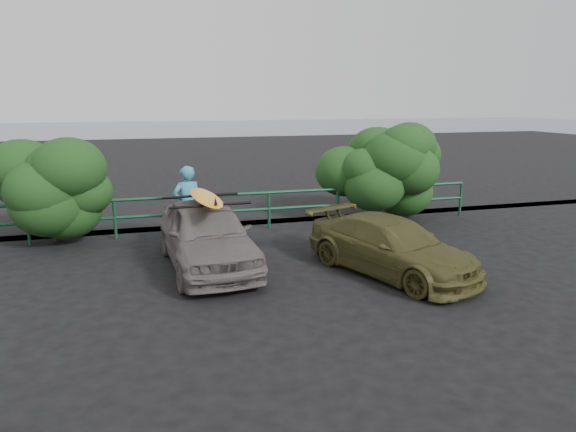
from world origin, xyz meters
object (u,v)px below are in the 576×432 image
(guardrail, at_px, (233,212))
(surfboard, at_px, (206,197))
(sedan, at_px, (207,235))
(olive_vehicle, at_px, (391,246))
(man, at_px, (188,205))

(guardrail, height_order, surfboard, surfboard)
(surfboard, bearing_deg, sedan, 0.00)
(surfboard, bearing_deg, olive_vehicle, -26.01)
(sedan, relative_size, surfboard, 1.71)
(guardrail, bearing_deg, olive_vehicle, -59.76)
(olive_vehicle, distance_m, man, 5.07)
(man, bearing_deg, surfboard, 86.68)
(guardrail, bearing_deg, man, -145.14)
(sedan, relative_size, man, 2.16)
(guardrail, xyz_separation_m, sedan, (-1.04, -2.84, 0.18))
(olive_vehicle, bearing_deg, sedan, 136.54)
(man, distance_m, surfboard, 2.05)
(sedan, distance_m, surfboard, 0.79)
(olive_vehicle, xyz_separation_m, man, (-3.74, 3.40, 0.39))
(guardrail, distance_m, man, 1.58)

